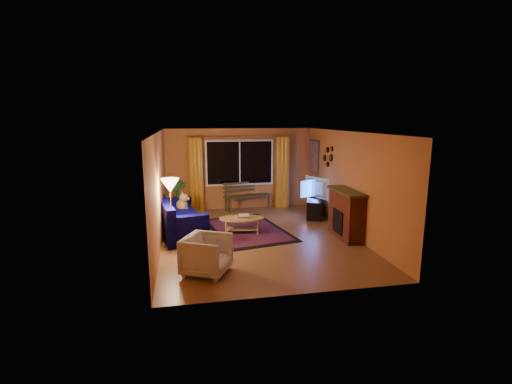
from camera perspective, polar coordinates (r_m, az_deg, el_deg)
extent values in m
cube|color=brown|center=(8.97, 0.37, -7.03)|extent=(4.50, 6.00, 0.02)
cube|color=white|center=(8.52, 0.39, 9.28)|extent=(4.50, 6.00, 0.02)
cube|color=#C0733A|center=(11.58, -2.56, 3.57)|extent=(4.50, 0.02, 2.50)
cube|color=#C0733A|center=(8.51, -14.72, 0.36)|extent=(0.02, 6.00, 2.50)
cube|color=#C0733A|center=(9.36, 14.08, 1.36)|extent=(0.02, 6.00, 2.50)
cube|color=black|center=(11.49, -2.52, 4.51)|extent=(2.00, 0.02, 1.30)
cylinder|color=#BF8C3F|center=(11.38, -2.52, 8.49)|extent=(3.20, 0.03, 0.03)
cylinder|color=orange|center=(11.36, -9.21, 2.61)|extent=(0.36, 0.36, 2.24)
cylinder|color=orange|center=(11.75, 4.08, 3.02)|extent=(0.36, 0.36, 2.24)
cube|color=#343214|center=(11.55, -1.31, -1.64)|extent=(1.53, 0.86, 0.44)
imported|color=#235B1E|center=(11.25, -12.10, -0.79)|extent=(0.73, 0.73, 1.00)
cube|color=#040341|center=(9.30, -11.58, -3.72)|extent=(1.31, 2.30, 0.88)
imported|color=beige|center=(6.90, -7.57, -9.28)|extent=(1.00, 1.02, 0.80)
cylinder|color=#BF8C3F|center=(8.27, -12.89, -3.25)|extent=(0.26, 0.26, 1.55)
cube|color=maroon|center=(9.53, -1.34, -5.79)|extent=(2.22, 3.00, 0.02)
cylinder|color=#AF8D47|center=(9.21, -2.20, -5.16)|extent=(1.25, 1.25, 0.40)
cube|color=black|center=(10.95, 8.98, -2.28)|extent=(0.83, 1.34, 0.53)
imported|color=black|center=(10.83, 9.07, 0.62)|extent=(0.53, 1.01, 0.60)
cube|color=maroon|center=(9.06, 13.72, -3.47)|extent=(0.40, 1.20, 1.10)
cube|color=#D45D2C|center=(11.53, 8.87, 5.41)|extent=(0.04, 0.76, 0.96)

